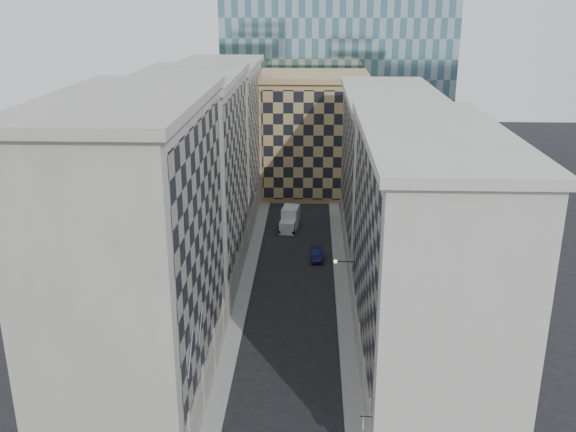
# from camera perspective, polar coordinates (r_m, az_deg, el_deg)

# --- Properties ---
(sidewalk_west) EXTENTS (1.50, 100.00, 0.15)m
(sidewalk_west) POSITION_cam_1_polar(r_m,az_deg,el_deg) (69.47, -3.90, -6.65)
(sidewalk_west) COLOR gray
(sidewalk_west) RESTS_ON ground
(sidewalk_east) EXTENTS (1.50, 100.00, 0.15)m
(sidewalk_east) POSITION_cam_1_polar(r_m,az_deg,el_deg) (69.18, 4.84, -6.78)
(sidewalk_east) COLOR gray
(sidewalk_east) RESTS_ON ground
(bldg_left_a) EXTENTS (10.80, 22.80, 23.70)m
(bldg_left_a) POSITION_cam_1_polar(r_m,az_deg,el_deg) (48.64, -13.17, -3.58)
(bldg_left_a) COLOR gray
(bldg_left_a) RESTS_ON ground
(bldg_left_b) EXTENTS (10.80, 22.80, 22.70)m
(bldg_left_b) POSITION_cam_1_polar(r_m,az_deg,el_deg) (69.08, -8.51, 3.02)
(bldg_left_b) COLOR gray
(bldg_left_b) RESTS_ON ground
(bldg_left_c) EXTENTS (10.80, 22.80, 21.70)m
(bldg_left_c) POSITION_cam_1_polar(r_m,az_deg,el_deg) (90.25, -5.98, 6.57)
(bldg_left_c) COLOR gray
(bldg_left_c) RESTS_ON ground
(bldg_right_a) EXTENTS (10.80, 26.80, 20.70)m
(bldg_right_a) POSITION_cam_1_polar(r_m,az_deg,el_deg) (51.99, 12.05, -3.79)
(bldg_right_a) COLOR #B0AAA1
(bldg_right_a) RESTS_ON ground
(bldg_right_b) EXTENTS (10.80, 28.80, 19.70)m
(bldg_right_b) POSITION_cam_1_polar(r_m,az_deg,el_deg) (77.48, 8.85, 3.63)
(bldg_right_b) COLOR #B0AAA1
(bldg_right_b) RESTS_ON ground
(tan_block) EXTENTS (16.80, 14.80, 18.80)m
(tan_block) POSITION_cam_1_polar(r_m,az_deg,el_deg) (102.25, 2.27, 7.33)
(tan_block) COLOR tan
(tan_block) RESTS_ON ground
(church_tower) EXTENTS (7.20, 7.20, 51.50)m
(church_tower) POSITION_cam_1_polar(r_m,az_deg,el_deg) (114.30, 1.35, 17.42)
(church_tower) COLOR #302C25
(church_tower) RESTS_ON ground
(flagpoles_left) EXTENTS (0.10, 6.33, 2.33)m
(flagpoles_left) POSITION_cam_1_polar(r_m,az_deg,el_deg) (44.84, -8.20, -10.72)
(flagpoles_left) COLOR gray
(flagpoles_left) RESTS_ON ground
(bracket_lamp) EXTENTS (1.98, 0.36, 0.36)m
(bracket_lamp) POSITION_cam_1_polar(r_m,az_deg,el_deg) (61.16, 4.41, -4.05)
(bracket_lamp) COLOR black
(bracket_lamp) RESTS_ON ground
(box_truck) EXTENTS (2.73, 5.38, 2.83)m
(box_truck) POSITION_cam_1_polar(r_m,az_deg,el_deg) (87.15, 0.16, -0.34)
(box_truck) COLOR silver
(box_truck) RESTS_ON ground
(dark_car) EXTENTS (1.56, 4.09, 1.33)m
(dark_car) POSITION_cam_1_polar(r_m,az_deg,el_deg) (77.34, 2.53, -3.38)
(dark_car) COLOR #10103C
(dark_car) RESTS_ON ground
(shop_sign) EXTENTS (0.87, 0.76, 0.85)m
(shop_sign) POSITION_cam_1_polar(r_m,az_deg,el_deg) (44.09, 6.71, -17.70)
(shop_sign) COLOR black
(shop_sign) RESTS_ON ground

